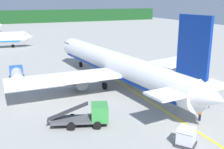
{
  "coord_description": "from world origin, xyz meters",
  "views": [
    {
      "loc": [
        4.62,
        -20.26,
        13.42
      ],
      "look_at": [
        19.87,
        14.68,
        2.97
      ],
      "focal_mm": 44.1,
      "sensor_mm": 36.0,
      "label": 1
    }
  ],
  "objects_px": {
    "crew_marshaller": "(205,92)",
    "cargo_container_far": "(186,137)",
    "crew_loader_left": "(200,113)",
    "service_truck_fuel": "(90,115)",
    "service_truck_baggage": "(17,75)",
    "airliner_foreground": "(116,65)"
  },
  "relations": [
    {
      "from": "service_truck_baggage",
      "to": "cargo_container_far",
      "type": "bearing_deg",
      "value": -65.28
    },
    {
      "from": "cargo_container_far",
      "to": "crew_loader_left",
      "type": "xyz_separation_m",
      "value": [
        4.97,
        3.84,
        0.08
      ]
    },
    {
      "from": "airliner_foreground",
      "to": "cargo_container_far",
      "type": "distance_m",
      "value": 20.2
    },
    {
      "from": "airliner_foreground",
      "to": "cargo_container_far",
      "type": "bearing_deg",
      "value": -95.15
    },
    {
      "from": "service_truck_baggage",
      "to": "service_truck_fuel",
      "type": "bearing_deg",
      "value": -73.61
    },
    {
      "from": "service_truck_fuel",
      "to": "crew_marshaller",
      "type": "relative_size",
      "value": 3.8
    },
    {
      "from": "crew_marshaller",
      "to": "service_truck_baggage",
      "type": "bearing_deg",
      "value": 141.28
    },
    {
      "from": "crew_marshaller",
      "to": "crew_loader_left",
      "type": "distance_m",
      "value": 7.56
    },
    {
      "from": "service_truck_fuel",
      "to": "crew_loader_left",
      "type": "height_order",
      "value": "service_truck_fuel"
    },
    {
      "from": "cargo_container_far",
      "to": "crew_marshaller",
      "type": "relative_size",
      "value": 1.38
    },
    {
      "from": "service_truck_baggage",
      "to": "crew_loader_left",
      "type": "distance_m",
      "value": 29.67
    },
    {
      "from": "service_truck_fuel",
      "to": "service_truck_baggage",
      "type": "xyz_separation_m",
      "value": [
        -5.85,
        19.87,
        0.22
      ]
    },
    {
      "from": "service_truck_fuel",
      "to": "service_truck_baggage",
      "type": "height_order",
      "value": "service_truck_fuel"
    },
    {
      "from": "cargo_container_far",
      "to": "crew_marshaller",
      "type": "bearing_deg",
      "value": 41.39
    },
    {
      "from": "cargo_container_far",
      "to": "crew_loader_left",
      "type": "distance_m",
      "value": 6.28
    },
    {
      "from": "cargo_container_far",
      "to": "service_truck_baggage",
      "type": "bearing_deg",
      "value": 114.72
    },
    {
      "from": "crew_loader_left",
      "to": "crew_marshaller",
      "type": "bearing_deg",
      "value": 44.46
    },
    {
      "from": "crew_marshaller",
      "to": "crew_loader_left",
      "type": "xyz_separation_m",
      "value": [
        -5.4,
        -5.3,
        -0.08
      ]
    },
    {
      "from": "crew_marshaller",
      "to": "crew_loader_left",
      "type": "height_order",
      "value": "crew_marshaller"
    },
    {
      "from": "cargo_container_far",
      "to": "crew_marshaller",
      "type": "xyz_separation_m",
      "value": [
        10.37,
        9.14,
        0.16
      ]
    },
    {
      "from": "service_truck_fuel",
      "to": "cargo_container_far",
      "type": "xyz_separation_m",
      "value": [
        6.88,
        -7.78,
        -0.28
      ]
    },
    {
      "from": "crew_marshaller",
      "to": "cargo_container_far",
      "type": "bearing_deg",
      "value": -138.61
    }
  ]
}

